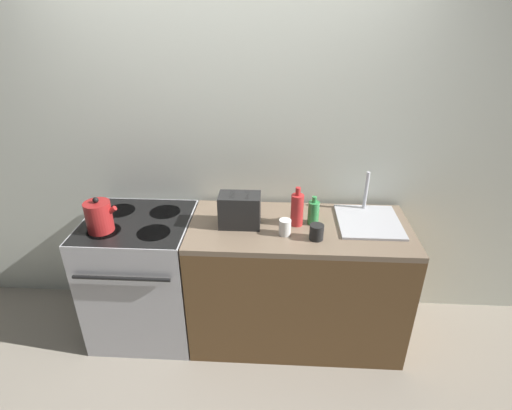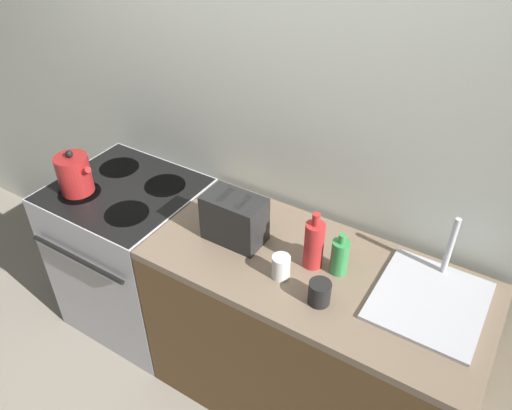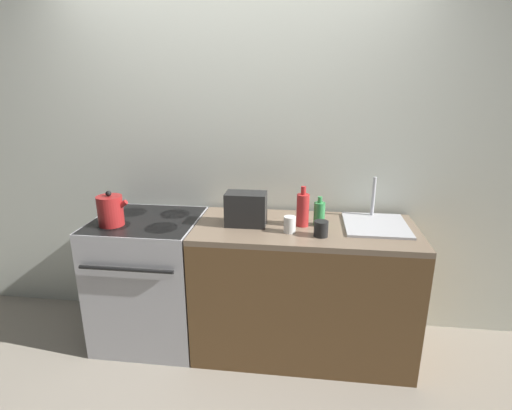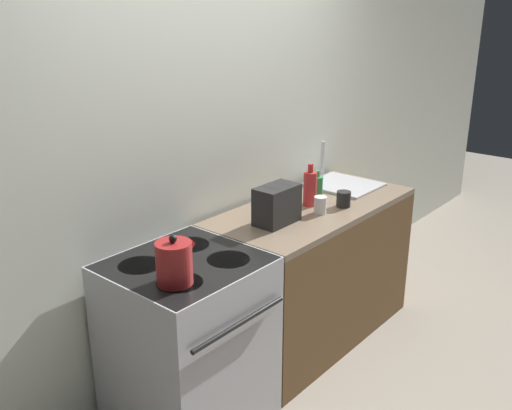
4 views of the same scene
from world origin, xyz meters
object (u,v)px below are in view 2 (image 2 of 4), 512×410
Objects in this scene: stove at (135,254)px; toaster at (234,219)px; bottle_green at (340,256)px; cup_white at (281,267)px; cup_black at (319,293)px; kettle at (74,174)px; bottle_red at (314,244)px.

toaster is (0.69, -0.01, 0.54)m from stove.
cup_white is at bearing -140.73° from bottle_green.
cup_white is 0.19m from cup_black.
cup_black is (1.33, -0.03, -0.05)m from kettle.
bottle_green reaches higher than cup_white.
stove is 1.09m from cup_white.
stove is 0.88m from toaster.
cup_black is (0.47, -0.14, -0.06)m from toaster.
bottle_green is (1.15, 0.04, 0.52)m from stove.
kettle is 1.23m from bottle_red.
toaster reaches higher than cup_white.
bottle_red is at bearing 59.52° from cup_white.
toaster is at bearing -1.25° from stove.
bottle_red reaches higher than kettle.
toaster is 0.36m from bottle_red.
kettle is (-0.17, -0.13, 0.53)m from stove.
stove is 9.40× the size of cup_black.
bottle_red is 0.16m from cup_white.
bottle_red is 2.55× the size of cup_white.
bottle_red reaches higher than toaster.
bottle_red reaches higher than cup_white.
bottle_green is 0.19m from cup_black.
kettle is 1.34m from bottle_green.
bottle_green reaches higher than cup_black.
bottle_red is (1.05, 0.02, 0.55)m from stove.
stove is at bearing 173.36° from cup_white.
bottle_green is (0.47, 0.05, -0.03)m from toaster.
kettle is 2.40× the size of cup_black.
kettle is 2.24× the size of cup_white.
cup_black is (0.01, -0.19, -0.03)m from bottle_green.
toaster is at bearing 7.41° from kettle.
stove is 0.58m from kettle.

